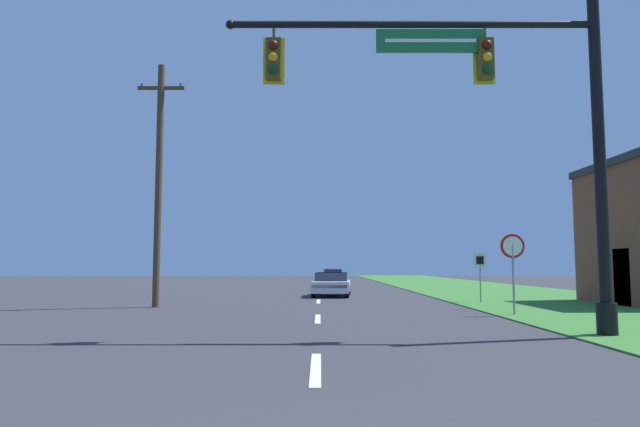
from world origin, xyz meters
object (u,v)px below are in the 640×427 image
at_px(signal_mast, 508,121).
at_px(route_sign_post, 481,266).
at_px(car_ahead, 333,284).
at_px(stop_sign, 514,256).
at_px(far_car, 334,276).
at_px(utility_pole_near, 160,180).

height_order(signal_mast, route_sign_post, signal_mast).
xyz_separation_m(car_ahead, stop_sign, (5.45, -11.30, 1.26)).
relative_size(signal_mast, route_sign_post, 4.30).
xyz_separation_m(far_car, stop_sign, (4.88, -34.76, 1.26)).
bearing_deg(route_sign_post, utility_pole_near, -169.13).
distance_m(far_car, utility_pole_near, 32.32).
height_order(signal_mast, utility_pole_near, utility_pole_near).
bearing_deg(far_car, route_sign_post, -79.09).
bearing_deg(utility_pole_near, route_sign_post, 10.87).
bearing_deg(signal_mast, car_ahead, 102.53).
xyz_separation_m(stop_sign, route_sign_post, (0.65, 6.03, -0.34)).
height_order(stop_sign, route_sign_post, stop_sign).
relative_size(signal_mast, far_car, 1.93).
bearing_deg(stop_sign, route_sign_post, 83.83).
xyz_separation_m(signal_mast, stop_sign, (1.79, 5.19, -2.98)).
xyz_separation_m(car_ahead, far_car, (0.57, 23.46, 0.00)).
xyz_separation_m(car_ahead, route_sign_post, (6.11, -5.27, 0.92)).
relative_size(car_ahead, utility_pole_near, 0.49).
distance_m(signal_mast, utility_pole_near, 13.61).
relative_size(far_car, route_sign_post, 2.22).
bearing_deg(utility_pole_near, signal_mast, -40.08).
height_order(signal_mast, far_car, signal_mast).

